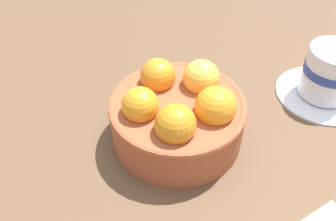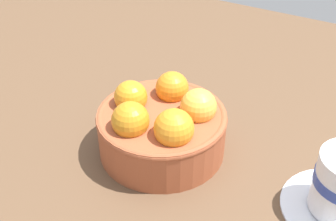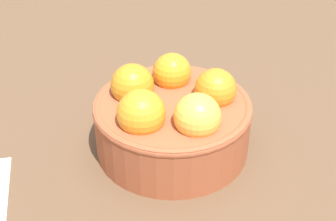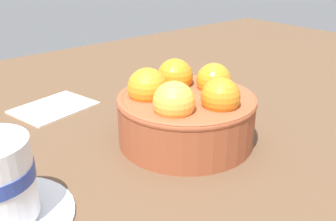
% 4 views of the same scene
% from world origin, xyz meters
% --- Properties ---
extents(ground_plane, '(1.49, 1.03, 0.04)m').
position_xyz_m(ground_plane, '(0.00, 0.00, -0.02)').
color(ground_plane, brown).
extents(terracotta_bowl, '(0.16, 0.16, 0.09)m').
position_xyz_m(terracotta_bowl, '(0.00, -0.00, 0.04)').
color(terracotta_bowl, '#9E4C2D').
rests_on(terracotta_bowl, ground_plane).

